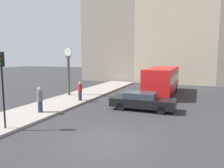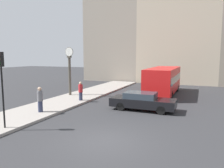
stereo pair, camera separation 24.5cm
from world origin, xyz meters
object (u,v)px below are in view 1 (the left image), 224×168
at_px(sedan_car, 142,101).
at_px(traffic_light_near, 2,74).
at_px(pedestrian_red_top, 80,91).
at_px(bus_distant, 162,79).
at_px(street_clock, 69,70).
at_px(pedestrian_grey_jacket, 40,100).

distance_m(sedan_car, traffic_light_near, 9.45).
relative_size(sedan_car, pedestrian_red_top, 2.90).
relative_size(bus_distant, street_clock, 1.80).
distance_m(sedan_car, bus_distant, 7.35).
xyz_separation_m(traffic_light_near, pedestrian_red_top, (-0.00, 7.90, -2.05)).
distance_m(sedan_car, pedestrian_grey_jacket, 7.25).
bearing_deg(sedan_car, traffic_light_near, -128.13).
distance_m(traffic_light_near, pedestrian_red_top, 8.17).
distance_m(traffic_light_near, street_clock, 10.11).
height_order(sedan_car, pedestrian_red_top, pedestrian_red_top).
bearing_deg(sedan_car, bus_distant, 87.62).
height_order(bus_distant, pedestrian_red_top, bus_distant).
xyz_separation_m(street_clock, pedestrian_grey_jacket, (1.84, -6.43, -1.57)).
distance_m(street_clock, pedestrian_red_top, 3.45).
bearing_deg(sedan_car, street_clock, 161.80).
distance_m(street_clock, pedestrian_grey_jacket, 6.87).
relative_size(bus_distant, traffic_light_near, 2.09).
bearing_deg(street_clock, pedestrian_grey_jacket, -74.04).
relative_size(bus_distant, pedestrian_red_top, 5.17).
height_order(traffic_light_near, pedestrian_red_top, traffic_light_near).
bearing_deg(street_clock, sedan_car, -18.20).
xyz_separation_m(bus_distant, pedestrian_red_top, (-5.96, -6.59, -0.61)).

